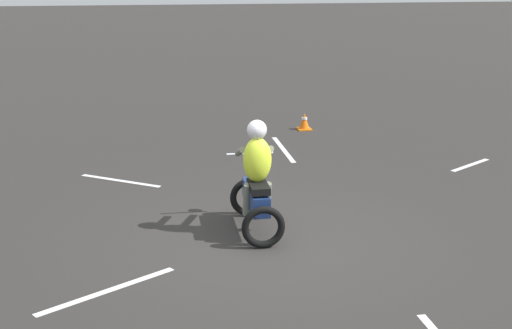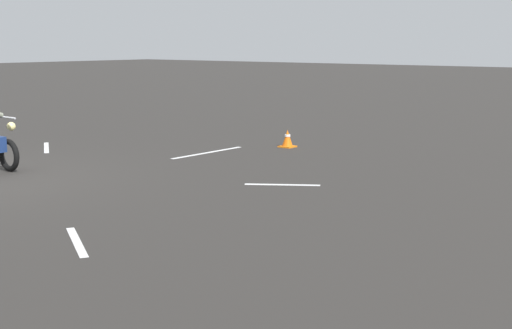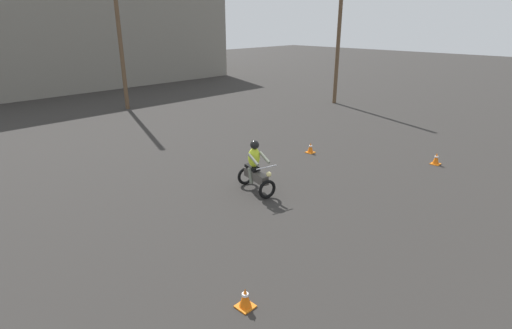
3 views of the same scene
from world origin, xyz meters
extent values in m
torus|color=black|center=(-0.55, 11.85, 0.30)|extent=(0.61, 0.25, 0.60)
torus|color=black|center=(-0.22, 13.11, 0.30)|extent=(0.61, 0.25, 0.60)
cube|color=#4C4742|center=(-0.38, 12.48, 0.52)|extent=(0.51, 1.13, 0.28)
cube|color=black|center=(-0.33, 12.69, 0.74)|extent=(0.39, 0.61, 0.10)
cylinder|color=silver|center=(-0.53, 11.90, 1.00)|extent=(0.69, 0.21, 0.04)
sphere|color=#F2E08C|center=(-0.57, 11.77, 0.82)|extent=(0.19, 0.19, 0.16)
ellipsoid|color=#D8F233|center=(-0.35, 12.59, 1.10)|extent=(0.46, 0.37, 0.64)
cylinder|color=slate|center=(-0.62, 12.35, 1.15)|extent=(0.22, 0.55, 0.27)
cylinder|color=slate|center=(-0.24, 12.25, 1.15)|extent=(0.22, 0.55, 0.27)
cylinder|color=slate|center=(-0.50, 12.61, 0.52)|extent=(0.18, 0.27, 0.51)
cylinder|color=slate|center=(-0.22, 12.54, 0.52)|extent=(0.18, 0.27, 0.51)
sphere|color=black|center=(-0.36, 12.55, 1.52)|extent=(0.34, 0.34, 0.28)
cube|color=orange|center=(-4.44, 8.83, 0.01)|extent=(0.32, 0.32, 0.03)
cone|color=orange|center=(-4.44, 8.83, 0.23)|extent=(0.24, 0.24, 0.40)
cylinder|color=white|center=(-4.44, 8.83, 0.29)|extent=(0.13, 0.13, 0.05)
cube|color=orange|center=(6.12, 9.35, 0.01)|extent=(0.32, 0.32, 0.03)
cone|color=orange|center=(6.12, 9.35, 0.24)|extent=(0.24, 0.24, 0.42)
cylinder|color=white|center=(6.12, 9.35, 0.30)|extent=(0.13, 0.13, 0.05)
cube|color=orange|center=(3.95, 13.58, 0.01)|extent=(0.32, 0.32, 0.03)
cone|color=orange|center=(3.95, 13.58, 0.23)|extent=(0.24, 0.24, 0.40)
cylinder|color=white|center=(3.95, 13.58, 0.29)|extent=(0.13, 0.13, 0.05)
cylinder|color=brown|center=(13.40, 18.71, 3.87)|extent=(0.24, 0.24, 7.74)
cylinder|color=brown|center=(3.07, 26.75, 4.31)|extent=(0.24, 0.24, 8.62)
cube|color=gray|center=(5.34, 39.48, 3.94)|extent=(24.72, 10.98, 7.88)
camera|label=1|loc=(9.08, -1.76, 3.73)|focal=50.00mm
camera|label=2|loc=(6.10, 11.36, 2.34)|focal=50.00mm
camera|label=3|loc=(-8.75, 4.37, 5.15)|focal=28.00mm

